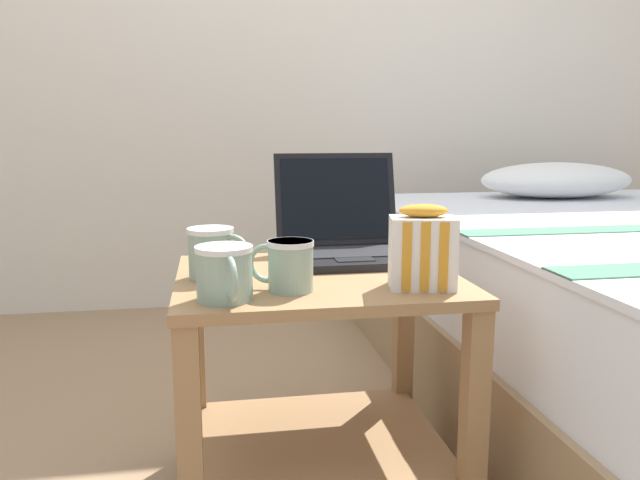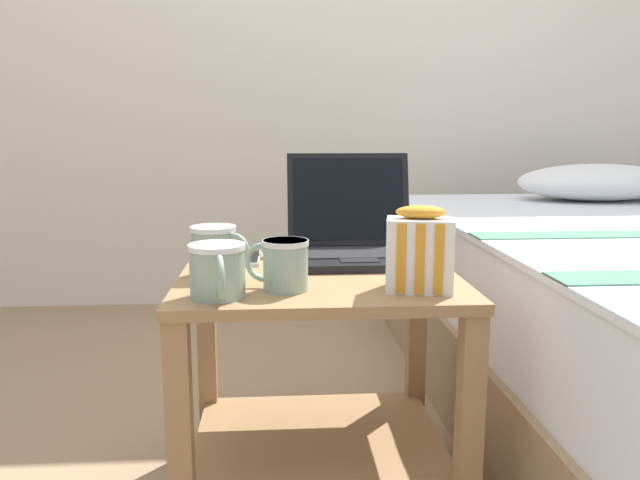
# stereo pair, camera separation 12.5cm
# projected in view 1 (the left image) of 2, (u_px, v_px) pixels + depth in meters

# --- Properties ---
(back_wall) EXTENTS (8.00, 0.05, 2.50)m
(back_wall) POSITION_uv_depth(u_px,v_px,m) (256.00, 28.00, 2.75)
(back_wall) COLOR beige
(back_wall) RESTS_ON ground_plane
(bedside_table) EXTENTS (0.58, 0.50, 0.51)m
(bedside_table) POSITION_uv_depth(u_px,v_px,m) (317.00, 357.00, 1.34)
(bedside_table) COLOR #997047
(bedside_table) RESTS_ON ground_plane
(laptop) EXTENTS (0.30, 0.30, 0.24)m
(laptop) POSITION_uv_depth(u_px,v_px,m) (344.00, 237.00, 1.47)
(laptop) COLOR black
(laptop) RESTS_ON bedside_table
(mug_front_left) EXTENTS (0.13, 0.10, 0.10)m
(mug_front_left) POSITION_uv_depth(u_px,v_px,m) (212.00, 251.00, 1.26)
(mug_front_left) COLOR #8CA593
(mug_front_left) RESTS_ON bedside_table
(mug_front_right) EXTENTS (0.12, 0.09, 0.10)m
(mug_front_right) POSITION_uv_depth(u_px,v_px,m) (289.00, 263.00, 1.16)
(mug_front_right) COLOR #8CA593
(mug_front_right) RESTS_ON bedside_table
(mug_mid_center) EXTENTS (0.10, 0.14, 0.10)m
(mug_mid_center) POSITION_uv_depth(u_px,v_px,m) (225.00, 270.00, 1.10)
(mug_mid_center) COLOR #8CA593
(mug_mid_center) RESTS_ON bedside_table
(snack_bag) EXTENTS (0.14, 0.10, 0.16)m
(snack_bag) POSITION_uv_depth(u_px,v_px,m) (422.00, 250.00, 1.18)
(snack_bag) COLOR white
(snack_bag) RESTS_ON bedside_table
(cell_phone) EXTENTS (0.07, 0.15, 0.01)m
(cell_phone) POSITION_uv_depth(u_px,v_px,m) (237.00, 260.00, 1.43)
(cell_phone) COLOR #B7BABC
(cell_phone) RESTS_ON bedside_table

